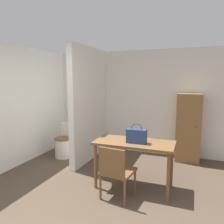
# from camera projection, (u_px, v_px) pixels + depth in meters

# --- Properties ---
(wall_back) EXTENTS (4.91, 0.12, 2.50)m
(wall_back) POSITION_uv_depth(u_px,v_px,m) (132.00, 102.00, 5.48)
(wall_back) COLOR silver
(wall_back) RESTS_ON ground_plane
(wall_left) EXTENTS (0.12, 4.26, 2.50)m
(wall_left) POSITION_uv_depth(u_px,v_px,m) (19.00, 106.00, 4.62)
(wall_left) COLOR silver
(wall_left) RESTS_ON ground_plane
(partition_wall) EXTENTS (0.12, 1.67, 2.50)m
(partition_wall) POSITION_uv_depth(u_px,v_px,m) (90.00, 104.00, 4.91)
(partition_wall) COLOR silver
(partition_wall) RESTS_ON ground_plane
(dining_table) EXTENTS (1.29, 0.61, 0.79)m
(dining_table) POSITION_uv_depth(u_px,v_px,m) (134.00, 147.00, 3.58)
(dining_table) COLOR brown
(dining_table) RESTS_ON ground_plane
(wooden_chair) EXTENTS (0.51, 0.51, 0.83)m
(wooden_chair) POSITION_uv_depth(u_px,v_px,m) (116.00, 170.00, 3.26)
(wooden_chair) COLOR brown
(wooden_chair) RESTS_ON ground_plane
(toilet) EXTENTS (0.44, 0.58, 0.76)m
(toilet) POSITION_uv_depth(u_px,v_px,m) (65.00, 143.00, 5.15)
(toilet) COLOR silver
(toilet) RESTS_ON ground_plane
(handbag) EXTENTS (0.32, 0.14, 0.32)m
(handbag) POSITION_uv_depth(u_px,v_px,m) (137.00, 136.00, 3.49)
(handbag) COLOR navy
(handbag) RESTS_ON dining_table
(wooden_cabinet) EXTENTS (0.52, 0.43, 1.50)m
(wooden_cabinet) POSITION_uv_depth(u_px,v_px,m) (189.00, 128.00, 4.81)
(wooden_cabinet) COLOR brown
(wooden_cabinet) RESTS_ON ground_plane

